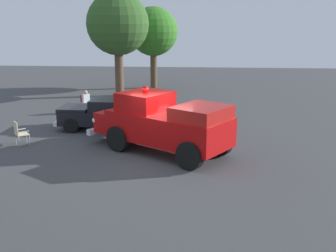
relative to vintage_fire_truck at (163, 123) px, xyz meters
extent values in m
plane|color=#424244|center=(0.10, 0.69, -1.20)|extent=(60.00, 60.00, 0.00)
cylinder|color=black|center=(1.82, 0.00, -0.68)|extent=(1.04, 0.84, 1.04)
cylinder|color=black|center=(0.71, -1.67, -0.68)|extent=(1.04, 0.84, 1.04)
cylinder|color=black|center=(-1.10, 1.93, -0.68)|extent=(1.04, 0.84, 1.04)
cylinder|color=black|center=(-2.21, 0.26, -0.68)|extent=(1.04, 0.84, 1.04)
cube|color=#B70C0C|center=(-0.20, 0.13, -0.15)|extent=(5.25, 4.46, 1.10)
cube|color=#B70C0C|center=(2.18, -1.44, -0.28)|extent=(1.72, 1.96, 0.84)
cube|color=#B70C0C|center=(0.76, -0.51, 0.75)|extent=(2.47, 2.52, 0.76)
cube|color=#B21914|center=(-1.49, 0.98, 0.60)|extent=(2.50, 2.57, 0.60)
cube|color=silver|center=(2.56, -1.69, -0.28)|extent=(0.89, 1.27, 0.64)
cube|color=silver|center=(2.64, -1.75, -0.70)|extent=(1.40, 1.98, 0.24)
sphere|color=white|center=(2.99, -1.04, -0.20)|extent=(0.36, 0.36, 0.26)
sphere|color=white|center=(2.13, -2.34, -0.20)|extent=(0.36, 0.36, 0.26)
sphere|color=red|center=(0.76, -0.51, 1.25)|extent=(0.39, 0.39, 0.28)
cylinder|color=black|center=(4.53, -2.57, -0.86)|extent=(0.68, 0.27, 0.68)
cylinder|color=black|center=(4.51, -4.21, -0.86)|extent=(0.68, 0.27, 0.68)
cylinder|color=black|center=(1.63, -2.53, -0.86)|extent=(0.68, 0.27, 0.68)
cylinder|color=black|center=(1.61, -4.17, -0.86)|extent=(0.68, 0.27, 0.68)
cube|color=black|center=(3.07, -3.37, -0.58)|extent=(4.23, 1.87, 0.64)
cube|color=black|center=(4.52, -3.39, -0.22)|extent=(1.43, 1.66, 0.20)
cube|color=black|center=(2.77, -3.36, -0.02)|extent=(1.92, 1.59, 0.56)
cube|color=silver|center=(5.25, -3.40, -0.80)|extent=(0.19, 1.90, 0.20)
cylinder|color=#B7BABF|center=(4.55, -6.64, -0.98)|extent=(0.04, 0.04, 0.44)
cylinder|color=#B7BABF|center=(4.84, -6.31, -0.98)|extent=(0.04, 0.04, 0.44)
cylinder|color=#B7BABF|center=(4.87, -6.94, -0.98)|extent=(0.04, 0.04, 0.44)
cylinder|color=#B7BABF|center=(5.17, -6.61, -0.98)|extent=(0.04, 0.04, 0.44)
cube|color=#B21E1E|center=(4.86, -6.63, -0.74)|extent=(0.68, 0.68, 0.04)
cube|color=#B21E1E|center=(5.03, -6.79, -0.46)|extent=(0.36, 0.38, 0.56)
cube|color=#B7BABF|center=(4.69, -6.80, -0.58)|extent=(0.35, 0.33, 0.03)
cube|color=#B7BABF|center=(5.02, -6.45, -0.58)|extent=(0.35, 0.33, 0.03)
cylinder|color=#B7BABF|center=(-0.53, -3.27, -0.98)|extent=(0.04, 0.04, 0.44)
cylinder|color=#B7BABF|center=(-0.37, -3.68, -0.98)|extent=(0.04, 0.04, 0.44)
cylinder|color=#B7BABF|center=(-0.94, -3.43, -0.98)|extent=(0.04, 0.04, 0.44)
cylinder|color=#B7BABF|center=(-0.77, -3.84, -0.98)|extent=(0.04, 0.04, 0.44)
cube|color=beige|center=(-0.65, -3.56, -0.74)|extent=(0.62, 0.62, 0.04)
cube|color=beige|center=(-0.87, -3.65, -0.46)|extent=(0.21, 0.46, 0.56)
cube|color=#B7BABF|center=(-0.74, -3.33, -0.58)|extent=(0.42, 0.20, 0.03)
cube|color=#B7BABF|center=(-0.56, -3.78, -0.58)|extent=(0.42, 0.20, 0.03)
cylinder|color=#B7BABF|center=(5.97, -0.87, -0.98)|extent=(0.04, 0.04, 0.44)
cylinder|color=#B7BABF|center=(5.70, -0.52, -0.98)|extent=(0.04, 0.04, 0.44)
cylinder|color=#B7BABF|center=(6.32, -0.59, -0.98)|extent=(0.04, 0.04, 0.44)
cylinder|color=#B7BABF|center=(6.04, -0.25, -0.98)|extent=(0.04, 0.04, 0.44)
cube|color=beige|center=(6.01, -0.56, -0.74)|extent=(0.68, 0.68, 0.04)
cube|color=beige|center=(6.19, -0.41, -0.46)|extent=(0.33, 0.40, 0.56)
cube|color=#B7BABF|center=(6.16, -0.74, -0.58)|extent=(0.36, 0.31, 0.03)
cube|color=#B7BABF|center=(5.86, -0.37, -0.58)|extent=(0.36, 0.31, 0.03)
cylinder|color=#383842|center=(4.59, -6.51, -0.97)|extent=(0.18, 0.18, 0.45)
cylinder|color=#383842|center=(4.73, -6.37, -0.97)|extent=(0.18, 0.18, 0.45)
cube|color=#383842|center=(4.71, -6.62, -0.69)|extent=(0.42, 0.41, 0.13)
cube|color=#383842|center=(4.84, -6.48, -0.69)|extent=(0.42, 0.41, 0.13)
cube|color=silver|center=(4.92, -6.69, -0.39)|extent=(0.43, 0.44, 0.54)
sphere|color=tan|center=(4.91, -6.67, -0.02)|extent=(0.31, 0.31, 0.22)
cylinder|color=brown|center=(4.04, -12.15, 0.48)|extent=(0.57, 0.57, 3.36)
sphere|color=#315824|center=(4.04, -12.15, 3.61)|extent=(4.14, 4.14, 4.14)
cylinder|color=brown|center=(2.07, -15.66, 0.27)|extent=(0.50, 0.50, 2.94)
sphere|color=#327522|center=(2.07, -15.66, 3.00)|extent=(3.61, 3.61, 3.61)
cube|color=orange|center=(-2.55, -2.10, -1.18)|extent=(0.40, 0.40, 0.04)
cone|color=orange|center=(-2.55, -2.10, -0.86)|extent=(0.32, 0.32, 0.60)
camera|label=1|loc=(-1.38, 15.92, 4.04)|focal=44.88mm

